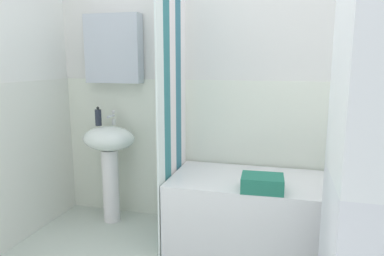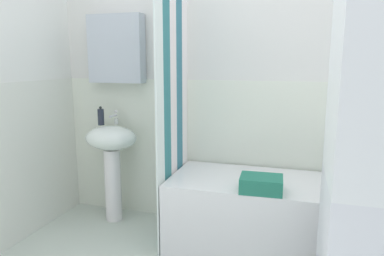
# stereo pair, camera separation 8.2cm
# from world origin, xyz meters

# --- Properties ---
(wall_back_tiled) EXTENTS (3.60, 0.18, 2.40)m
(wall_back_tiled) POSITION_xyz_m (-0.06, 1.26, 1.14)
(wall_back_tiled) COLOR silver
(wall_back_tiled) RESTS_ON ground_plane
(sink) EXTENTS (0.44, 0.34, 0.82)m
(sink) POSITION_xyz_m (-1.04, 1.03, 0.60)
(sink) COLOR white
(sink) RESTS_ON ground_plane
(faucet) EXTENTS (0.03, 0.12, 0.12)m
(faucet) POSITION_xyz_m (-1.04, 1.11, 0.88)
(faucet) COLOR silver
(faucet) RESTS_ON sink
(soap_dispenser) EXTENTS (0.05, 0.05, 0.16)m
(soap_dispenser) POSITION_xyz_m (-1.15, 1.06, 0.89)
(soap_dispenser) COLOR #222835
(soap_dispenser) RESTS_ON sink
(bathtub) EXTENTS (1.57, 0.66, 0.52)m
(bathtub) POSITION_xyz_m (0.36, 0.89, 0.26)
(bathtub) COLOR white
(bathtub) RESTS_ON ground_plane
(shower_curtain) EXTENTS (0.01, 0.66, 2.00)m
(shower_curtain) POSITION_xyz_m (-0.44, 0.89, 1.00)
(shower_curtain) COLOR white
(shower_curtain) RESTS_ON ground_plane
(conditioner_bottle) EXTENTS (0.06, 0.06, 0.17)m
(conditioner_bottle) POSITION_xyz_m (0.96, 1.17, 0.60)
(conditioner_bottle) COLOR gold
(conditioner_bottle) RESTS_ON bathtub
(lotion_bottle) EXTENTS (0.05, 0.05, 0.23)m
(lotion_bottle) POSITION_xyz_m (0.79, 1.16, 0.64)
(lotion_bottle) COLOR #2B7E57
(lotion_bottle) RESTS_ON bathtub
(towel_folded) EXTENTS (0.28, 0.22, 0.10)m
(towel_folded) POSITION_xyz_m (0.24, 0.67, 0.57)
(towel_folded) COLOR #25765D
(towel_folded) RESTS_ON bathtub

